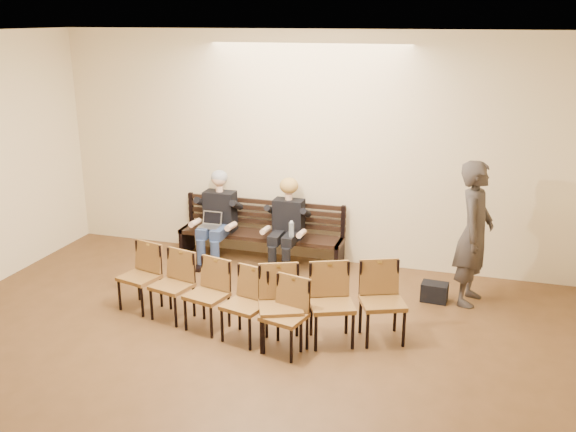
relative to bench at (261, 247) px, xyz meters
name	(u,v)px	position (x,y,z in m)	size (l,w,h in m)	color
room_walls	(181,152)	(0.65, -3.86, 2.31)	(8.02, 10.01, 3.51)	beige
bench	(261,247)	(0.00, 0.00, 0.00)	(2.60, 0.90, 0.45)	black
seated_man	(218,216)	(-0.65, -0.12, 0.49)	(0.59, 0.82, 1.43)	black
seated_woman	(287,226)	(0.47, -0.12, 0.43)	(0.56, 0.77, 1.30)	black
laptop	(209,229)	(-0.70, -0.35, 0.34)	(0.30, 0.24, 0.22)	#B7B7BC
water_bottle	(291,238)	(0.62, -0.39, 0.35)	(0.08, 0.08, 0.25)	silver
bag	(434,292)	(2.73, -0.72, -0.10)	(0.35, 0.24, 0.25)	black
passerby	(475,223)	(3.17, -0.60, 0.89)	(0.81, 0.53, 2.22)	#332D29
chair_row_front	(207,296)	(0.14, -2.35, 0.21)	(2.66, 0.47, 0.87)	brown
chair_row_back	(332,305)	(1.67, -2.24, 0.25)	(1.69, 0.51, 0.94)	brown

